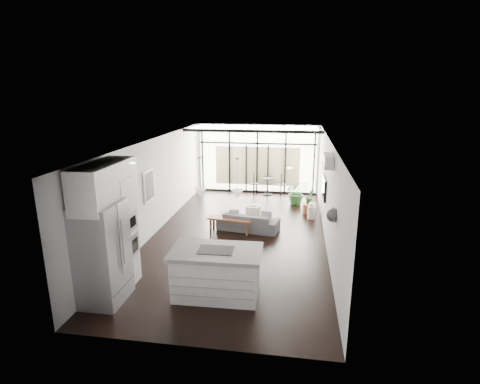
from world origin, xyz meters
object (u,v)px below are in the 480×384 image
(pouf, at_px, (253,211))
(milk_can, at_px, (312,211))
(fridge, at_px, (102,253))
(sofa, at_px, (248,218))
(console_bench, at_px, (230,225))
(tv, at_px, (324,188))
(island, at_px, (216,273))

(pouf, distance_m, milk_can, 1.94)
(fridge, relative_size, sofa, 1.11)
(console_bench, distance_m, tv, 3.06)
(island, relative_size, milk_can, 3.47)
(sofa, bearing_deg, pouf, -80.60)
(sofa, xyz_separation_m, milk_can, (1.94, 1.34, -0.10))
(console_bench, distance_m, milk_can, 2.95)
(fridge, bearing_deg, console_bench, 66.01)
(pouf, height_order, tv, tv)
(fridge, height_order, tv, fridge)
(island, height_order, console_bench, island)
(tv, bearing_deg, milk_can, 108.98)
(island, distance_m, sofa, 3.85)
(fridge, bearing_deg, pouf, 67.05)
(sofa, height_order, tv, tv)
(island, bearing_deg, sofa, 86.03)
(milk_can, height_order, tv, tv)
(island, height_order, fridge, fridge)
(sofa, distance_m, pouf, 1.19)
(fridge, relative_size, tv, 1.87)
(console_bench, xyz_separation_m, milk_can, (2.47, 1.61, 0.05))
(fridge, relative_size, pouf, 4.01)
(console_bench, height_order, tv, tv)
(milk_can, bearing_deg, island, -112.03)
(fridge, distance_m, tv, 6.68)
(milk_can, relative_size, tv, 0.48)
(console_bench, bearing_deg, pouf, 79.36)
(pouf, xyz_separation_m, tv, (2.23, -0.70, 1.09))
(sofa, bearing_deg, tv, -158.13)
(console_bench, relative_size, tv, 1.22)
(island, xyz_separation_m, milk_can, (2.10, 5.18, -0.24))
(island, distance_m, pouf, 5.04)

